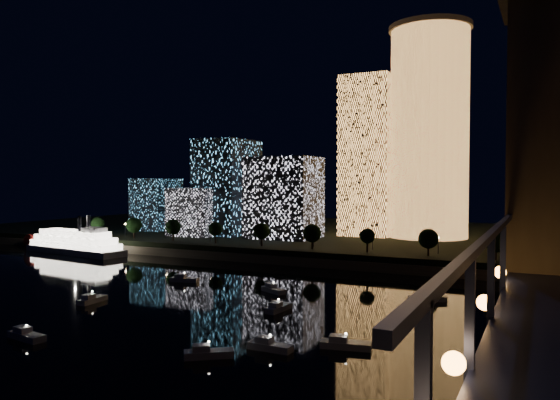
{
  "coord_description": "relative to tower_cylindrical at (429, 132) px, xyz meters",
  "views": [
    {
      "loc": [
        63.5,
        -87.73,
        28.82
      ],
      "look_at": [
        -6.38,
        55.0,
        23.27
      ],
      "focal_mm": 35.0,
      "sensor_mm": 36.0,
      "label": 1
    }
  ],
  "objects": [
    {
      "name": "motorboats",
      "position": [
        -19.21,
        -136.73,
        -48.57
      ],
      "size": [
        90.51,
        69.57,
        2.78
      ],
      "color": "silver",
      "rests_on": "ground"
    },
    {
      "name": "midrise_blocks",
      "position": [
        -80.89,
        -26.76,
        -27.33
      ],
      "size": [
        95.32,
        33.39,
        42.09
      ],
      "color": "white",
      "rests_on": "far_bank"
    },
    {
      "name": "far_bank",
      "position": [
        -18.86,
        13.91,
        -46.88
      ],
      "size": [
        420.0,
        160.0,
        5.0
      ],
      "primitive_type": "cube",
      "color": "black",
      "rests_on": "ground"
    },
    {
      "name": "seawall",
      "position": [
        -18.86,
        -64.09,
        -47.88
      ],
      "size": [
        420.0,
        6.0,
        3.0
      ],
      "primitive_type": "cube",
      "color": "#6B5E4C",
      "rests_on": "ground"
    },
    {
      "name": "ground",
      "position": [
        -18.86,
        -146.09,
        -49.38
      ],
      "size": [
        520.0,
        520.0,
        0.0
      ],
      "primitive_type": "plane",
      "color": "black",
      "rests_on": "ground"
    },
    {
      "name": "truss_bridge",
      "position": [
        46.14,
        -142.37,
        -33.14
      ],
      "size": [
        13.0,
        266.0,
        50.0
      ],
      "color": "navy",
      "rests_on": "ground"
    },
    {
      "name": "street_lamps",
      "position": [
        -52.86,
        -52.09,
        -40.36
      ],
      "size": [
        132.7,
        0.7,
        5.65
      ],
      "color": "black",
      "rests_on": "far_bank"
    },
    {
      "name": "tower_cylindrical",
      "position": [
        0.0,
        0.0,
        0.0
      ],
      "size": [
        34.0,
        34.0,
        88.52
      ],
      "color": "#F6A24E",
      "rests_on": "far_bank"
    },
    {
      "name": "riverboat",
      "position": [
        -126.05,
        -75.48,
        -45.33
      ],
      "size": [
        53.46,
        17.47,
        15.82
      ],
      "color": "silver",
      "rests_on": "ground"
    },
    {
      "name": "esplanade_trees",
      "position": [
        -46.45,
        -58.09,
        -38.91
      ],
      "size": [
        166.12,
        6.54,
        8.77
      ],
      "color": "black",
      "rests_on": "far_bank"
    },
    {
      "name": "tower_rectangular",
      "position": [
        -25.77,
        -1.33,
        -9.76
      ],
      "size": [
        21.76,
        21.76,
        69.24
      ],
      "primitive_type": "cube",
      "color": "#F6A24E",
      "rests_on": "far_bank"
    }
  ]
}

